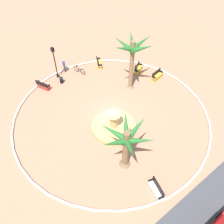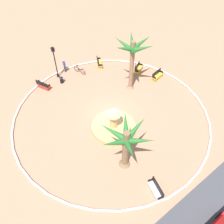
% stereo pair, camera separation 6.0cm
% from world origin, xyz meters
% --- Properties ---
extents(ground_plane, '(80.00, 80.00, 0.00)m').
position_xyz_m(ground_plane, '(0.00, 0.00, 0.00)').
color(ground_plane, tan).
extents(plaza_curb, '(19.17, 19.17, 0.20)m').
position_xyz_m(plaza_curb, '(0.00, 0.00, 0.10)').
color(plaza_curb, silver).
rests_on(plaza_curb, ground).
extents(fountain, '(4.15, 4.15, 1.99)m').
position_xyz_m(fountain, '(0.88, 1.50, 0.30)').
color(fountain, tan).
rests_on(fountain, ground).
extents(palm_tree_near_fountain, '(4.38, 4.07, 4.36)m').
position_xyz_m(palm_tree_near_fountain, '(2.49, 5.04, 3.08)').
color(palm_tree_near_fountain, brown).
rests_on(palm_tree_near_fountain, ground).
extents(palm_tree_by_curb, '(4.37, 3.99, 5.95)m').
position_xyz_m(palm_tree_by_curb, '(-4.28, -2.11, 4.41)').
color(palm_tree_by_curb, '#8E6B4C').
rests_on(palm_tree_by_curb, ground).
extents(bench_east, '(1.09, 1.67, 1.00)m').
position_xyz_m(bench_east, '(3.42, -7.90, 0.35)').
color(bench_east, '#B73D33').
rests_on(bench_east, ground).
extents(bench_west, '(1.19, 1.65, 1.00)m').
position_xyz_m(bench_west, '(-3.97, -7.60, 0.35)').
color(bench_west, gold).
rests_on(bench_west, ground).
extents(bench_north, '(1.65, 1.19, 1.00)m').
position_xyz_m(bench_north, '(-6.96, -3.74, 0.35)').
color(bench_north, gold).
rests_on(bench_north, ground).
extents(bench_southeast, '(1.66, 0.77, 1.00)m').
position_xyz_m(bench_southeast, '(-7.81, -1.41, 0.35)').
color(bench_southeast, gold).
rests_on(bench_southeast, ground).
extents(bench_southwest, '(0.91, 1.68, 1.00)m').
position_xyz_m(bench_southwest, '(2.29, 8.36, 0.35)').
color(bench_southwest, beige).
rests_on(bench_southwest, ground).
extents(lamppost, '(0.32, 0.32, 4.00)m').
position_xyz_m(lamppost, '(1.16, -8.78, 2.34)').
color(lamppost, black).
rests_on(lamppost, ground).
extents(trash_bin, '(0.46, 0.46, 0.73)m').
position_xyz_m(trash_bin, '(1.34, -7.55, 0.39)').
color(trash_bin, black).
rests_on(trash_bin, ground).
extents(bicycle_red_frame, '(0.63, 1.66, 0.94)m').
position_xyz_m(bicycle_red_frame, '(-1.28, -7.89, 0.38)').
color(bicycle_red_frame, black).
rests_on(bicycle_red_frame, ground).
extents(person_cyclist_helmet, '(0.23, 0.53, 1.65)m').
position_xyz_m(person_cyclist_helmet, '(-0.03, -9.17, 0.92)').
color(person_cyclist_helmet, '#33333D').
rests_on(person_cyclist_helmet, ground).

